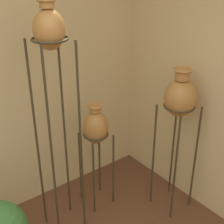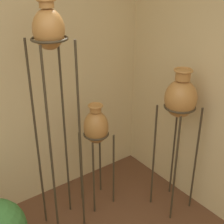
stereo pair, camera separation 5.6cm
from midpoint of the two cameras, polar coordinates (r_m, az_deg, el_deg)
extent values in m
cylinder|color=#382D1E|center=(2.61, -10.44, -8.00)|extent=(0.02, 0.02, 1.83)
cylinder|color=#382D1E|center=(2.72, -5.21, -6.17)|extent=(0.02, 0.02, 1.83)
cylinder|color=#382D1E|center=(2.83, -13.01, -5.42)|extent=(0.02, 0.02, 1.83)
cylinder|color=#382D1E|center=(2.93, -8.08, -3.85)|extent=(0.02, 0.02, 1.83)
torus|color=#382D1E|center=(2.43, -10.71, 13.03)|extent=(0.28, 0.28, 0.02)
ellipsoid|color=#A87038|center=(2.41, -10.84, 14.62)|extent=(0.24, 0.24, 0.31)
cylinder|color=#A87038|center=(2.39, -11.21, 18.86)|extent=(0.11, 0.11, 0.05)
torus|color=#A87038|center=(2.39, -11.27, 19.51)|extent=(0.14, 0.14, 0.02)
cylinder|color=#382D1E|center=(3.04, 11.99, -10.56)|extent=(0.02, 0.02, 1.15)
cylinder|color=#382D1E|center=(3.23, 15.50, -8.60)|extent=(0.02, 0.02, 1.15)
cylinder|color=#382D1E|center=(3.20, 8.13, -8.21)|extent=(0.02, 0.02, 1.15)
cylinder|color=#382D1E|center=(3.38, 11.70, -6.50)|extent=(0.02, 0.02, 1.15)
torus|color=#382D1E|center=(2.94, 12.82, 0.97)|extent=(0.30, 0.30, 0.02)
ellipsoid|color=#A87038|center=(2.90, 12.98, 2.41)|extent=(0.30, 0.30, 0.36)
cylinder|color=#A87038|center=(2.83, 13.41, 6.57)|extent=(0.13, 0.13, 0.09)
torus|color=#A87038|center=(2.81, 13.51, 7.43)|extent=(0.17, 0.17, 0.02)
cylinder|color=#382D1E|center=(3.16, -2.85, -12.13)|extent=(0.02, 0.02, 0.83)
cylinder|color=#382D1E|center=(3.27, 0.79, -10.58)|extent=(0.02, 0.02, 0.83)
cylinder|color=#382D1E|center=(3.32, -5.25, -10.02)|extent=(0.02, 0.02, 0.83)
cylinder|color=#382D1E|center=(3.43, -1.72, -8.64)|extent=(0.02, 0.02, 0.83)
torus|color=#382D1E|center=(3.07, -2.39, -4.04)|extent=(0.25, 0.25, 0.02)
ellipsoid|color=#A87038|center=(3.03, -2.42, -2.78)|extent=(0.25, 0.25, 0.34)
cylinder|color=#A87038|center=(2.94, -2.49, 0.65)|extent=(0.11, 0.11, 0.06)
torus|color=#A87038|center=(2.93, -2.50, 1.17)|extent=(0.15, 0.15, 0.02)
camera|label=1|loc=(0.03, -89.43, 0.27)|focal=50.00mm
camera|label=2|loc=(0.03, 90.57, -0.27)|focal=50.00mm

